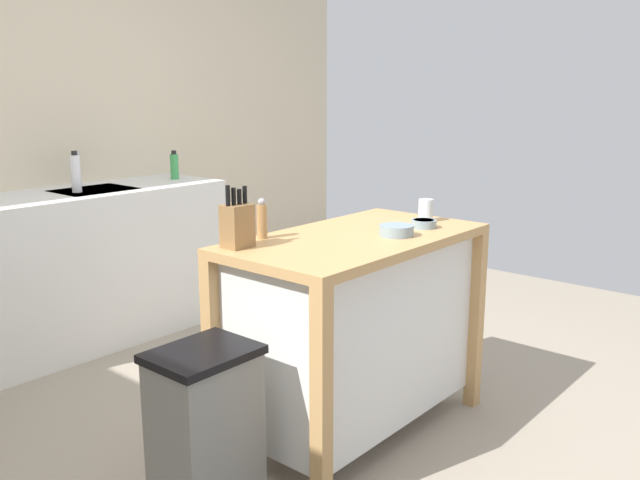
{
  "coord_description": "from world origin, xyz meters",
  "views": [
    {
      "loc": [
        -1.98,
        -1.83,
        1.51
      ],
      "look_at": [
        0.25,
        0.06,
        0.85
      ],
      "focal_mm": 37.94,
      "sensor_mm": 36.0,
      "label": 1
    }
  ],
  "objects_px": {
    "drinking_cup": "(426,210)",
    "bottle_hand_soap": "(76,173)",
    "knife_block": "(237,224)",
    "sink_faucet": "(78,169)",
    "bowl_ceramic_wide": "(396,230)",
    "trash_bin": "(206,433)",
    "bowl_ceramic_small": "(424,223)",
    "pepper_grinder": "(262,220)",
    "kitchen_island": "(355,323)",
    "bottle_dish_soap": "(174,166)"
  },
  "relations": [
    {
      "from": "drinking_cup",
      "to": "bottle_hand_soap",
      "type": "xyz_separation_m",
      "value": [
        -0.66,
        1.93,
        0.08
      ]
    },
    {
      "from": "knife_block",
      "to": "sink_faucet",
      "type": "height_order",
      "value": "knife_block"
    },
    {
      "from": "bowl_ceramic_wide",
      "to": "trash_bin",
      "type": "bearing_deg",
      "value": 170.65
    },
    {
      "from": "bowl_ceramic_small",
      "to": "sink_faucet",
      "type": "height_order",
      "value": "sink_faucet"
    },
    {
      "from": "pepper_grinder",
      "to": "bowl_ceramic_wide",
      "type": "bearing_deg",
      "value": -44.58
    },
    {
      "from": "kitchen_island",
      "to": "trash_bin",
      "type": "xyz_separation_m",
      "value": [
        -0.84,
        0.02,
        -0.18
      ]
    },
    {
      "from": "drinking_cup",
      "to": "bottle_dish_soap",
      "type": "relative_size",
      "value": 0.56
    },
    {
      "from": "sink_faucet",
      "to": "bowl_ceramic_small",
      "type": "bearing_deg",
      "value": -79.46
    },
    {
      "from": "pepper_grinder",
      "to": "trash_bin",
      "type": "bearing_deg",
      "value": -155.68
    },
    {
      "from": "sink_faucet",
      "to": "bottle_hand_soap",
      "type": "height_order",
      "value": "bottle_hand_soap"
    },
    {
      "from": "knife_block",
      "to": "drinking_cup",
      "type": "distance_m",
      "value": 0.98
    },
    {
      "from": "kitchen_island",
      "to": "knife_block",
      "type": "relative_size",
      "value": 4.78
    },
    {
      "from": "bowl_ceramic_wide",
      "to": "trash_bin",
      "type": "xyz_separation_m",
      "value": [
        -0.94,
        0.15,
        -0.6
      ]
    },
    {
      "from": "bowl_ceramic_small",
      "to": "drinking_cup",
      "type": "bearing_deg",
      "value": 28.69
    },
    {
      "from": "drinking_cup",
      "to": "pepper_grinder",
      "type": "height_order",
      "value": "pepper_grinder"
    },
    {
      "from": "kitchen_island",
      "to": "bowl_ceramic_wide",
      "type": "relative_size",
      "value": 8.17
    },
    {
      "from": "knife_block",
      "to": "bottle_hand_soap",
      "type": "height_order",
      "value": "bottle_hand_soap"
    },
    {
      "from": "pepper_grinder",
      "to": "bottle_dish_soap",
      "type": "distance_m",
      "value": 1.84
    },
    {
      "from": "bowl_ceramic_small",
      "to": "pepper_grinder",
      "type": "bearing_deg",
      "value": 147.63
    },
    {
      "from": "drinking_cup",
      "to": "bottle_hand_soap",
      "type": "distance_m",
      "value": 2.04
    },
    {
      "from": "kitchen_island",
      "to": "sink_faucet",
      "type": "relative_size",
      "value": 5.42
    },
    {
      "from": "knife_block",
      "to": "bottle_hand_soap",
      "type": "relative_size",
      "value": 1.05
    },
    {
      "from": "knife_block",
      "to": "trash_bin",
      "type": "xyz_separation_m",
      "value": [
        -0.36,
        -0.2,
        -0.67
      ]
    },
    {
      "from": "bottle_hand_soap",
      "to": "bowl_ceramic_wide",
      "type": "bearing_deg",
      "value": -81.36
    },
    {
      "from": "drinking_cup",
      "to": "sink_faucet",
      "type": "distance_m",
      "value": 2.18
    },
    {
      "from": "sink_faucet",
      "to": "trash_bin",
      "type": "bearing_deg",
      "value": -110.35
    },
    {
      "from": "drinking_cup",
      "to": "sink_faucet",
      "type": "relative_size",
      "value": 0.47
    },
    {
      "from": "pepper_grinder",
      "to": "trash_bin",
      "type": "distance_m",
      "value": 0.88
    },
    {
      "from": "knife_block",
      "to": "trash_bin",
      "type": "relative_size",
      "value": 0.4
    },
    {
      "from": "bottle_dish_soap",
      "to": "bottle_hand_soap",
      "type": "distance_m",
      "value": 0.73
    },
    {
      "from": "trash_bin",
      "to": "drinking_cup",
      "type": "bearing_deg",
      "value": -3.44
    },
    {
      "from": "bowl_ceramic_small",
      "to": "bottle_dish_soap",
      "type": "relative_size",
      "value": 0.6
    },
    {
      "from": "knife_block",
      "to": "bowl_ceramic_wide",
      "type": "height_order",
      "value": "knife_block"
    },
    {
      "from": "bottle_dish_soap",
      "to": "trash_bin",
      "type": "bearing_deg",
      "value": -125.81
    },
    {
      "from": "knife_block",
      "to": "bowl_ceramic_small",
      "type": "bearing_deg",
      "value": -23.83
    },
    {
      "from": "knife_block",
      "to": "trash_bin",
      "type": "distance_m",
      "value": 0.79
    },
    {
      "from": "kitchen_island",
      "to": "bowl_ceramic_small",
      "type": "xyz_separation_m",
      "value": [
        0.32,
        -0.13,
        0.41
      ]
    },
    {
      "from": "knife_block",
      "to": "kitchen_island",
      "type": "bearing_deg",
      "value": -24.62
    },
    {
      "from": "bottle_hand_soap",
      "to": "bottle_dish_soap",
      "type": "bearing_deg",
      "value": 2.86
    },
    {
      "from": "knife_block",
      "to": "bottle_hand_soap",
      "type": "distance_m",
      "value": 1.67
    },
    {
      "from": "drinking_cup",
      "to": "bottle_hand_soap",
      "type": "relative_size",
      "value": 0.44
    },
    {
      "from": "pepper_grinder",
      "to": "sink_faucet",
      "type": "bearing_deg",
      "value": 83.09
    },
    {
      "from": "knife_block",
      "to": "bowl_ceramic_wide",
      "type": "relative_size",
      "value": 1.71
    },
    {
      "from": "pepper_grinder",
      "to": "bottle_hand_soap",
      "type": "xyz_separation_m",
      "value": [
        0.1,
        1.61,
        0.06
      ]
    },
    {
      "from": "trash_bin",
      "to": "bottle_dish_soap",
      "type": "xyz_separation_m",
      "value": [
        1.36,
        1.89,
        0.69
      ]
    },
    {
      "from": "knife_block",
      "to": "pepper_grinder",
      "type": "height_order",
      "value": "knife_block"
    },
    {
      "from": "kitchen_island",
      "to": "bottle_dish_soap",
      "type": "height_order",
      "value": "bottle_dish_soap"
    },
    {
      "from": "kitchen_island",
      "to": "bottle_dish_soap",
      "type": "bearing_deg",
      "value": 74.61
    },
    {
      "from": "trash_bin",
      "to": "pepper_grinder",
      "type": "bearing_deg",
      "value": 24.32
    },
    {
      "from": "kitchen_island",
      "to": "bowl_ceramic_small",
      "type": "bearing_deg",
      "value": -22.65
    }
  ]
}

